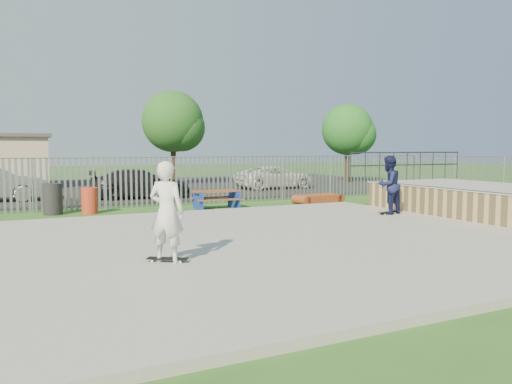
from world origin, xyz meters
name	(u,v)px	position (x,y,z in m)	size (l,w,h in m)	color
ground	(237,246)	(0.00, 0.00, 0.00)	(120.00, 120.00, 0.00)	#2C5D1F
concrete_slab	(237,243)	(0.00, 0.00, 0.07)	(15.00, 12.00, 0.15)	gray
quarter_pipe	(480,201)	(9.50, 1.04, 0.56)	(5.50, 7.05, 2.19)	tan
fence	(209,189)	(1.00, 4.59, 1.00)	(26.04, 16.02, 2.00)	gray
picnic_table	(216,200)	(2.22, 7.09, 0.37)	(1.82, 1.53, 0.73)	brown
funbox	(318,199)	(6.95, 7.19, 0.18)	(1.92, 1.08, 0.37)	brown
trash_bin_red	(90,201)	(-2.37, 7.85, 0.47)	(0.57, 0.57, 0.94)	#B9331C
trash_bin_grey	(53,199)	(-3.58, 8.15, 0.55)	(0.66, 0.66, 1.11)	black
parking_lot	(107,189)	(0.00, 19.00, 0.01)	(40.00, 18.00, 0.02)	black
car_dark	(141,184)	(0.55, 12.57, 0.70)	(1.89, 4.66, 1.35)	black
car_white	(275,177)	(8.90, 14.85, 0.67)	(2.17, 4.71, 1.31)	white
tree_mid	(173,122)	(4.38, 20.19, 4.03)	(3.88, 3.88, 5.99)	#422E1A
tree_right	(347,130)	(15.88, 17.43, 3.63)	(3.50, 3.50, 5.39)	#392616
skateboard_a	(388,213)	(6.49, 2.20, 0.19)	(0.82, 0.38, 0.08)	black
skateboard_b	(167,260)	(-2.14, -1.51, 0.19)	(0.78, 0.61, 0.08)	black
skater_navy	(388,185)	(6.49, 2.20, 1.13)	(0.95, 0.74, 1.96)	#141940
skater_white	(167,212)	(-2.14, -1.51, 1.13)	(0.72, 0.47, 1.96)	white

